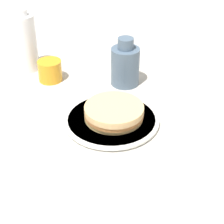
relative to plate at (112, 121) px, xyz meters
The scene contains 6 objects.
ground_plane 0.01m from the plate, 65.40° to the left, with size 4.00×4.00×0.00m, color #BCB7AD.
plate is the anchor object (origin of this frame).
pancake_stack 0.03m from the plate, 95.38° to the right, with size 0.16×0.15×0.04m.
juice_glass 0.29m from the plate, 23.42° to the left, with size 0.07×0.07×0.06m.
cream_jug 0.21m from the plate, 26.94° to the right, with size 0.08×0.08×0.14m.
water_bottle_near 0.40m from the plate, 25.66° to the left, with size 0.07×0.07×0.19m.
Camera 1 is at (-0.74, 0.21, 0.55)m, focal length 60.00 mm.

